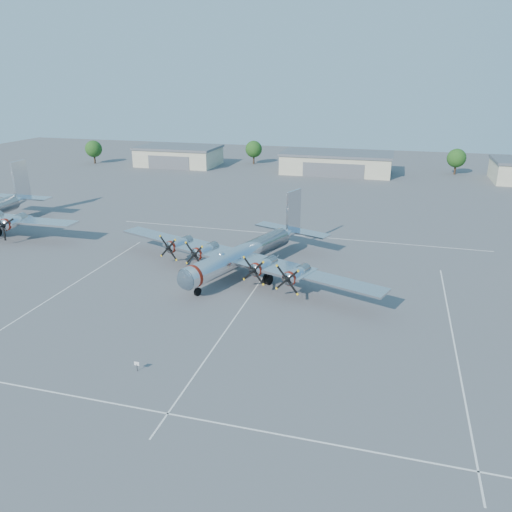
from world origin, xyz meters
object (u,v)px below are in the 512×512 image
(hangar_center, at_px, (337,163))
(tree_far_west, at_px, (94,149))
(tree_east, at_px, (456,158))
(tree_west, at_px, (254,149))
(main_bomber_b29, at_px, (246,272))
(hangar_west, at_px, (179,156))
(info_placard, at_px, (137,365))

(hangar_center, height_order, tree_far_west, tree_far_west)
(tree_far_west, relative_size, tree_east, 1.00)
(tree_west, relative_size, main_bomber_b29, 0.17)
(hangar_west, bearing_deg, tree_far_west, -170.99)
(hangar_west, relative_size, tree_west, 3.40)
(hangar_west, relative_size, tree_east, 3.40)
(tree_west, bearing_deg, tree_east, -2.08)
(hangar_west, bearing_deg, hangar_center, -0.00)
(hangar_west, bearing_deg, info_placard, -68.09)
(tree_far_west, distance_m, main_bomber_b29, 97.49)
(tree_far_west, xyz_separation_m, tree_east, (100.00, 10.00, 0.00))
(tree_west, bearing_deg, hangar_center, -17.82)
(hangar_center, bearing_deg, tree_far_west, -176.76)
(hangar_west, distance_m, tree_east, 75.26)
(hangar_center, xyz_separation_m, main_bomber_b29, (-2.68, -74.35, -2.71))
(tree_far_west, distance_m, info_placard, 115.43)
(hangar_west, distance_m, main_bomber_b29, 85.60)
(hangar_west, xyz_separation_m, tree_far_west, (-25.00, -3.96, 1.51))
(tree_far_west, distance_m, tree_west, 46.57)
(hangar_center, bearing_deg, info_placard, -92.91)
(hangar_west, height_order, info_placard, hangar_west)
(hangar_center, distance_m, tree_east, 30.64)
(hangar_west, distance_m, tree_west, 21.61)
(tree_far_west, bearing_deg, main_bomber_b29, -46.28)
(tree_east, bearing_deg, hangar_center, -168.62)
(info_placard, bearing_deg, hangar_center, 87.92)
(tree_east, relative_size, main_bomber_b29, 0.17)
(tree_east, distance_m, main_bomber_b29, 86.88)
(tree_east, relative_size, info_placard, 7.23)
(tree_west, xyz_separation_m, tree_east, (55.00, -2.00, 0.00))
(hangar_center, xyz_separation_m, tree_far_west, (-70.00, -3.96, 1.51))
(tree_west, distance_m, main_bomber_b29, 85.46)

